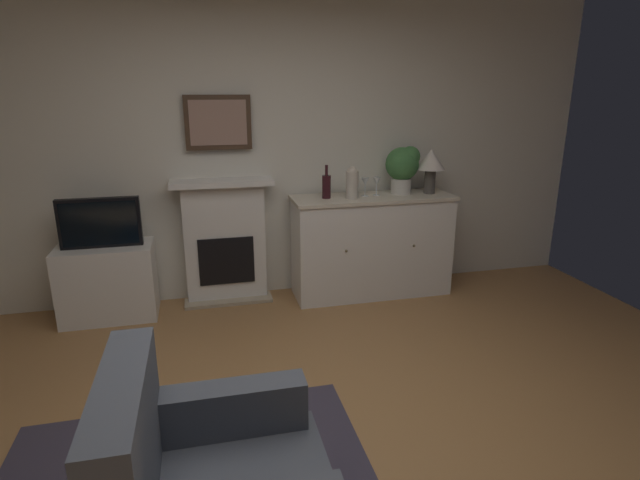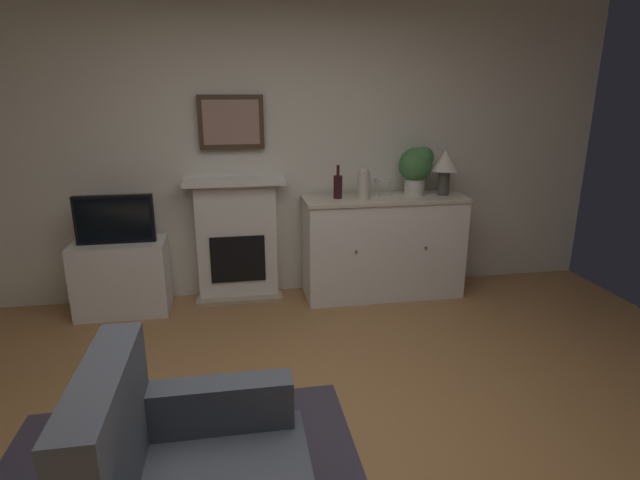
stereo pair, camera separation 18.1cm
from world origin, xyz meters
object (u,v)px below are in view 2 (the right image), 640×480
Objects in this scene: vase_decorative at (364,183)px; tv_cabinet at (122,277)px; table_lamp at (445,164)px; potted_plant_small at (417,166)px; sideboard_cabinet at (383,247)px; wine_glass_center at (389,183)px; fireplace_unit at (237,239)px; wine_bottle at (338,186)px; wine_glass_left at (377,183)px; tv_set at (115,219)px; framed_picture at (231,122)px.

vase_decorative reaches higher than tv_cabinet.
table_lamp is 0.93× the size of potted_plant_small.
wine_glass_center is (0.04, 0.03, 0.58)m from sideboard_cabinet.
wine_bottle is at bearing -10.46° from fireplace_unit.
table_lamp is 1.38× the size of wine_bottle.
table_lamp reaches higher than vase_decorative.
sideboard_cabinet is at bearing -7.70° from fireplace_unit.
potted_plant_small is at bearing -4.70° from fireplace_unit.
vase_decorative is at bearing -166.81° from sideboard_cabinet.
wine_glass_center is (-0.50, 0.03, -0.16)m from table_lamp.
wine_glass_left is (-0.07, 0.02, 0.58)m from sideboard_cabinet.
sideboard_cabinet is 0.92m from table_lamp.
tv_set is at bearing -179.30° from wine_glass_left.
framed_picture is 1.25m from tv_set.
framed_picture reaches higher than tv_cabinet.
sideboard_cabinet is at bearing -1.89° from wine_bottle.
tv_cabinet is (-0.98, -0.21, -1.26)m from framed_picture.
tv_set is (-0.00, -0.02, 0.51)m from tv_cabinet.
table_lamp is at bearing -5.47° from fireplace_unit.
wine_bottle is 0.47× the size of tv_set.
sideboard_cabinet is 2.29m from tv_cabinet.
fireplace_unit is at bearing 172.30° from sideboard_cabinet.
vase_decorative is (-0.75, -0.05, -0.14)m from table_lamp.
framed_picture is 1.28× the size of potted_plant_small.
table_lamp reaches higher than fireplace_unit.
wine_bottle is 0.67× the size of potted_plant_small.
vase_decorative is at bearing -1.80° from tv_cabinet.
wine_glass_left and wine_glass_center have the same top height.
wine_bottle is at bearing -0.03° from tv_cabinet.
wine_glass_center is (0.11, 0.01, 0.00)m from wine_glass_left.
potted_plant_small reaches higher than tv_set.
potted_plant_small is at bearing 2.49° from wine_bottle.
framed_picture is at bearing 171.71° from wine_glass_center.
tv_set is (-2.07, 0.04, -0.24)m from vase_decorative.
wine_glass_center is 0.22× the size of tv_cabinet.
framed_picture is 1.66m from potted_plant_small.
potted_plant_small is at bearing 1.19° from tv_set.
table_lamp reaches higher than wine_glass_left.
wine_glass_left is at bearing 165.07° from sideboard_cabinet.
vase_decorative is 0.38× the size of tv_cabinet.
wine_bottle is (-0.97, 0.01, -0.17)m from table_lamp.
table_lamp is 0.77m from vase_decorative.
vase_decorative is at bearing -16.71° from wine_bottle.
tv_set reaches higher than sideboard_cabinet.
wine_bottle is at bearing 179.17° from table_lamp.
fireplace_unit reaches higher than wine_glass_left.
fireplace_unit reaches higher than tv_set.
vase_decorative is 2.09m from tv_set.
wine_glass_center is at bearing -6.40° from fireplace_unit.
tv_set is (-2.29, -0.01, 0.36)m from sideboard_cabinet.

